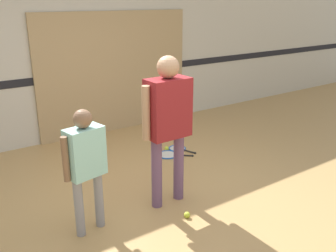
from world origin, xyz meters
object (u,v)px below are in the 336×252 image
Objects in this scene: racket_second_spare at (178,149)px; tennis_ball_by_spare_racket at (167,148)px; person_student_left at (86,159)px; person_instructor at (168,116)px; racket_spare_on_floor at (169,155)px; tennis_ball_near_instructor at (187,215)px.

racket_second_spare is 0.19m from tennis_ball_by_spare_racket.
tennis_ball_by_spare_racket is at bearing 24.41° from person_student_left.
person_instructor reaches higher than racket_second_spare.
person_instructor is 0.99m from person_student_left.
racket_spare_on_floor is at bearing -87.30° from racket_second_spare.
person_student_left is 2.19m from racket_spare_on_floor.
person_instructor is at bearing -60.86° from racket_second_spare.
tennis_ball_near_instructor is at bearing -32.96° from person_student_left.
person_instructor is 3.38× the size of racket_second_spare.
racket_spare_on_floor is at bearing 53.63° from person_instructor.
person_instructor is 1.08m from tennis_ball_near_instructor.
tennis_ball_by_spare_racket is (0.08, 0.17, 0.02)m from racket_spare_on_floor.
person_instructor reaches higher than tennis_ball_near_instructor.
tennis_ball_by_spare_racket is at bearing -130.60° from racket_second_spare.
person_student_left is 2.44× the size of racket_spare_on_floor.
person_instructor is 1.32× the size of person_student_left.
tennis_ball_near_instructor is at bearing -53.79° from racket_second_spare.
person_student_left is 2.34m from tennis_ball_by_spare_racket.
tennis_ball_near_instructor reaches higher than racket_second_spare.
tennis_ball_near_instructor reaches higher than racket_spare_on_floor.
person_student_left is at bearing 157.91° from tennis_ball_near_instructor.
racket_spare_on_floor is 7.91× the size of tennis_ball_by_spare_racket.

